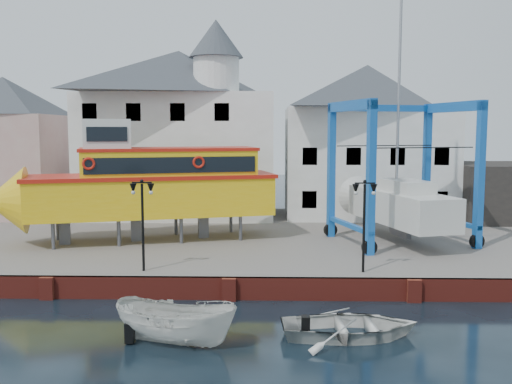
{
  "coord_description": "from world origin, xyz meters",
  "views": [
    {
      "loc": [
        1.77,
        -24.18,
        7.42
      ],
      "look_at": [
        1.0,
        7.0,
        4.0
      ],
      "focal_mm": 40.0,
      "sensor_mm": 36.0,
      "label": 1
    }
  ],
  "objects": [
    {
      "name": "quay_wall",
      "position": [
        -0.0,
        0.1,
        0.5
      ],
      "size": [
        44.0,
        0.47,
        1.0
      ],
      "color": "maroon",
      "rests_on": "ground"
    },
    {
      "name": "hardstanding",
      "position": [
        0.0,
        11.0,
        0.5
      ],
      "size": [
        44.0,
        22.0,
        1.0
      ],
      "primitive_type": "cube",
      "color": "#665F5A",
      "rests_on": "ground"
    },
    {
      "name": "building_white_right",
      "position": [
        9.0,
        19.0,
        6.6
      ],
      "size": [
        12.0,
        8.0,
        11.2
      ],
      "color": "silver",
      "rests_on": "hardstanding"
    },
    {
      "name": "lamp_post_right",
      "position": [
        6.0,
        1.2,
        4.17
      ],
      "size": [
        1.12,
        0.32,
        4.2
      ],
      "color": "black",
      "rests_on": "hardstanding"
    },
    {
      "name": "travel_lift",
      "position": [
        8.97,
        9.08,
        3.55
      ],
      "size": [
        8.43,
        10.49,
        15.36
      ],
      "rotation": [
        0.0,
        0.0,
        0.28
      ],
      "color": "#1352AF",
      "rests_on": "hardstanding"
    },
    {
      "name": "shed_dark",
      "position": [
        19.0,
        17.0,
        3.0
      ],
      "size": [
        8.0,
        7.0,
        4.0
      ],
      "primitive_type": "cube",
      "color": "black",
      "rests_on": "hardstanding"
    },
    {
      "name": "lamp_post_left",
      "position": [
        -4.0,
        1.2,
        4.17
      ],
      "size": [
        1.12,
        0.32,
        4.2
      ],
      "color": "black",
      "rests_on": "hardstanding"
    },
    {
      "name": "tour_boat",
      "position": [
        -5.95,
        8.22,
        4.3
      ],
      "size": [
        16.5,
        7.98,
        7.0
      ],
      "rotation": [
        0.0,
        0.0,
        0.27
      ],
      "color": "#59595E",
      "rests_on": "hardstanding"
    },
    {
      "name": "building_white_main",
      "position": [
        -4.87,
        18.39,
        7.34
      ],
      "size": [
        14.0,
        8.3,
        14.0
      ],
      "color": "silver",
      "rests_on": "hardstanding"
    },
    {
      "name": "building_pink",
      "position": [
        -18.0,
        18.0,
        6.15
      ],
      "size": [
        8.0,
        7.0,
        10.3
      ],
      "color": "tan",
      "rests_on": "hardstanding"
    },
    {
      "name": "ground",
      "position": [
        0.0,
        0.0,
        0.0
      ],
      "size": [
        140.0,
        140.0,
        0.0
      ],
      "primitive_type": "plane",
      "color": "black",
      "rests_on": "ground"
    },
    {
      "name": "motorboat_a",
      "position": [
        -1.5,
        -5.14,
        0.0
      ],
      "size": [
        4.89,
        3.03,
        1.77
      ],
      "primitive_type": "imported",
      "rotation": [
        0.0,
        0.0,
        1.26
      ],
      "color": "silver",
      "rests_on": "ground"
    },
    {
      "name": "motorboat_b",
      "position": [
        4.66,
        -4.28,
        0.0
      ],
      "size": [
        5.12,
        3.81,
        1.02
      ],
      "primitive_type": "imported",
      "rotation": [
        0.0,
        0.0,
        1.63
      ],
      "color": "silver",
      "rests_on": "ground"
    }
  ]
}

